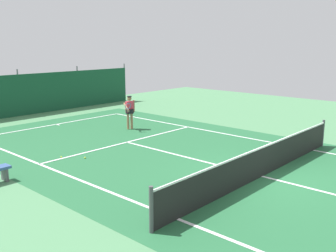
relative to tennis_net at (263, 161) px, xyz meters
The scene contains 7 objects.
ground_plane 0.51m from the tennis_net, ahead, with size 36.00×36.00×0.00m, color #4C8456.
court_surface 0.51m from the tennis_net, ahead, with size 11.02×26.60×0.01m.
tennis_net is the anchor object (origin of this frame).
back_fence 16.09m from the tennis_net, 90.00° to the left, with size 16.30×0.98×2.70m.
tennis_player 8.46m from the tennis_net, 77.33° to the left, with size 0.81×0.68×1.64m.
tennis_ball_near_player 7.25m from the tennis_net, 115.88° to the left, with size 0.07×0.07×0.07m, color #CCDB33.
tennis_ball_midcourt 6.37m from the tennis_net, 114.40° to the left, with size 0.07×0.07×0.07m, color #CCDB33.
Camera 1 is at (-10.66, -5.61, 4.17)m, focal length 41.26 mm.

